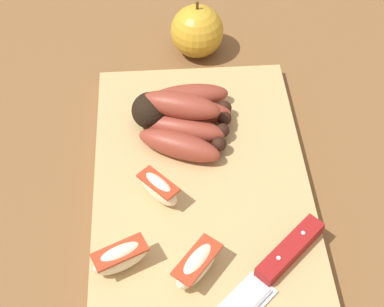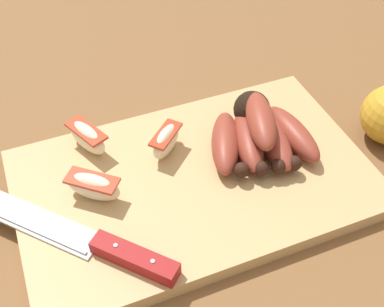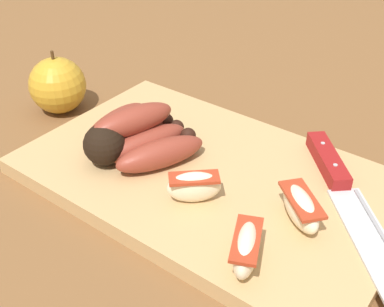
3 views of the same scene
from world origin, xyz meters
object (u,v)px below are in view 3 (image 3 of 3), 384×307
Objects in this scene: banana_bunch at (134,136)px; whole_apple at (58,85)px; chefs_knife at (342,188)px; apple_wedge_far at (194,186)px; apple_wedge_near at (246,248)px; apple_wedge_middle at (301,207)px.

whole_apple is at bearing -10.94° from banana_bunch.
chefs_knife is 3.98× the size of apple_wedge_far.
apple_wedge_far reaches higher than chefs_knife.
chefs_knife is at bearing -162.06° from banana_bunch.
whole_apple reaches higher than apple_wedge_near.
apple_wedge_middle reaches higher than chefs_knife.
apple_wedge_far is at bearing 42.15° from chefs_knife.
apple_wedge_far is 0.60× the size of whole_apple.
apple_wedge_far is 0.31m from whole_apple.
apple_wedge_far is at bearing 20.25° from apple_wedge_middle.
whole_apple reaches higher than chefs_knife.
whole_apple is at bearing -4.13° from apple_wedge_middle.
banana_bunch is 0.66× the size of chefs_knife.
banana_bunch reaches higher than apple_wedge_middle.
banana_bunch is 0.22m from apple_wedge_near.
chefs_knife is 2.40× the size of whole_apple.
banana_bunch is 1.59× the size of whole_apple.
banana_bunch is at bearing 169.06° from whole_apple.
chefs_knife is at bearing -100.74° from apple_wedge_near.
whole_apple reaches higher than apple_wedge_middle.
apple_wedge_middle is at bearing -99.11° from apple_wedge_near.
chefs_knife is at bearing -137.85° from apple_wedge_far.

